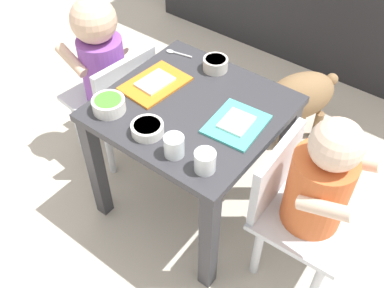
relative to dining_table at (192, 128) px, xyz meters
name	(u,v)px	position (x,y,z in m)	size (l,w,h in m)	color
ground_plane	(192,201)	(0.00, 0.00, -0.39)	(7.00, 7.00, 0.00)	beige
dining_table	(192,128)	(0.00, 0.00, 0.00)	(0.53, 0.51, 0.48)	#333338
seated_child_left	(104,64)	(-0.43, 0.04, 0.04)	(0.31, 0.31, 0.68)	silver
seated_child_right	(315,187)	(0.43, 0.00, 0.02)	(0.29, 0.29, 0.66)	silver
dog	(292,98)	(0.10, 0.53, -0.17)	(0.31, 0.41, 0.33)	olive
food_tray_left	(155,83)	(-0.16, 0.01, 0.10)	(0.16, 0.22, 0.02)	orange
food_tray_right	(236,124)	(0.16, 0.01, 0.10)	(0.16, 0.18, 0.02)	#4CC6BC
water_cup_left	(205,162)	(0.18, -0.18, 0.12)	(0.06, 0.06, 0.06)	white
water_cup_right	(174,147)	(0.08, -0.19, 0.12)	(0.06, 0.06, 0.06)	white
cereal_bowl_left_side	(215,64)	(-0.05, 0.19, 0.12)	(0.08, 0.08, 0.04)	silver
veggie_bowl_far	(147,128)	(-0.03, -0.17, 0.11)	(0.09, 0.09, 0.03)	white
cereal_bowl_right_side	(109,104)	(-0.18, -0.17, 0.12)	(0.10, 0.10, 0.04)	white
spoon_by_left_tray	(176,53)	(-0.21, 0.19, 0.10)	(0.10, 0.03, 0.01)	silver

